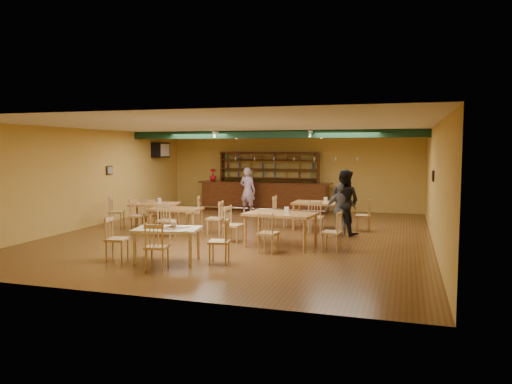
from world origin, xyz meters
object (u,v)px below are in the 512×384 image
(dining_table_c, at_px, (176,220))
(patron_right_a, at_px, (344,202))
(dining_table_d, at_px, (281,230))
(patron_bar, at_px, (248,191))
(bar_counter, at_px, (264,197))
(dining_table_b, at_px, (320,216))
(near_table, at_px, (167,245))
(dining_table_a, at_px, (155,215))

(dining_table_c, bearing_deg, patron_right_a, 9.60)
(dining_table_d, distance_m, patron_bar, 6.35)
(dining_table_d, bearing_deg, bar_counter, 117.11)
(dining_table_c, bearing_deg, dining_table_b, 22.68)
(patron_bar, bearing_deg, dining_table_b, 150.18)
(dining_table_d, distance_m, near_table, 2.94)
(near_table, distance_m, patron_bar, 8.01)
(dining_table_a, relative_size, patron_bar, 0.86)
(near_table, bearing_deg, bar_counter, 82.60)
(dining_table_c, bearing_deg, dining_table_d, -21.78)
(dining_table_c, height_order, patron_bar, patron_bar)
(dining_table_a, distance_m, patron_right_a, 5.77)
(bar_counter, relative_size, dining_table_b, 3.20)
(patron_bar, bearing_deg, dining_table_c, 93.10)
(dining_table_b, bearing_deg, near_table, -113.79)
(dining_table_d, xyz_separation_m, patron_bar, (-2.71, 5.72, 0.44))
(dining_table_b, bearing_deg, dining_table_d, -98.13)
(dining_table_a, xyz_separation_m, dining_table_b, (4.94, 1.09, 0.04))
(dining_table_a, distance_m, dining_table_d, 4.86)
(bar_counter, xyz_separation_m, patron_bar, (-0.41, -0.83, 0.29))
(dining_table_a, relative_size, dining_table_c, 1.02)
(dining_table_a, xyz_separation_m, dining_table_c, (1.12, -0.83, -0.01))
(dining_table_a, height_order, dining_table_c, dining_table_a)
(dining_table_c, height_order, dining_table_d, dining_table_d)
(dining_table_a, height_order, dining_table_b, dining_table_b)
(dining_table_b, distance_m, patron_right_a, 1.24)
(dining_table_b, bearing_deg, dining_table_c, -152.44)
(dining_table_a, xyz_separation_m, dining_table_d, (4.47, -1.90, 0.05))
(near_table, height_order, patron_right_a, patron_right_a)
(patron_right_a, bearing_deg, bar_counter, -27.94)
(dining_table_b, relative_size, patron_right_a, 0.88)
(dining_table_c, relative_size, patron_bar, 0.84)
(dining_table_b, bearing_deg, bar_counter, 128.67)
(dining_table_a, bearing_deg, patron_bar, 49.35)
(bar_counter, distance_m, dining_table_b, 4.51)
(bar_counter, height_order, dining_table_b, bar_counter)
(dining_table_c, height_order, patron_right_a, patron_right_a)
(dining_table_b, relative_size, dining_table_d, 0.96)
(dining_table_c, distance_m, patron_bar, 4.73)
(bar_counter, distance_m, dining_table_a, 5.14)
(patron_right_a, bearing_deg, dining_table_b, -22.26)
(bar_counter, bearing_deg, dining_table_a, -115.02)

